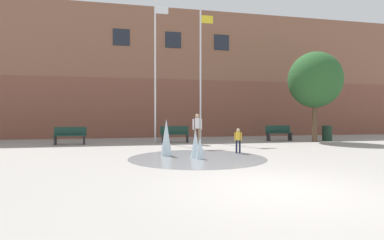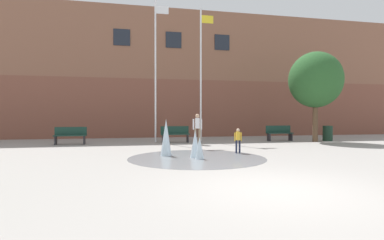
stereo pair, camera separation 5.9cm
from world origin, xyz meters
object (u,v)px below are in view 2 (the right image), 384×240
object	(u,v)px
park_bench_center	(70,135)
flagpole_right	(201,71)
adult_in_red	(197,127)
child_running	(238,139)
park_bench_near_trashcan	(175,134)
trash_can	(328,133)
flagpole_left	(156,66)
park_bench_far_right	(279,133)
street_tree_near_building	(315,80)

from	to	relation	value
park_bench_center	flagpole_right	bearing A→B (deg)	3.79
park_bench_center	adult_in_red	size ratio (longest dim) A/B	1.01
adult_in_red	child_running	bearing A→B (deg)	-160.84
park_bench_near_trashcan	adult_in_red	size ratio (longest dim) A/B	1.01
adult_in_red	child_running	size ratio (longest dim) A/B	1.61
adult_in_red	child_running	distance (m)	3.93
park_bench_near_trashcan	trash_can	bearing A→B (deg)	-4.75
flagpole_right	park_bench_near_trashcan	bearing A→B (deg)	-165.18
park_bench_center	park_bench_near_trashcan	distance (m)	5.52
park_bench_near_trashcan	trash_can	distance (m)	9.11
adult_in_red	flagpole_left	world-z (taller)	flagpole_left
park_bench_far_right	flagpole_right	xyz separation A→B (m)	(-4.65, 0.58, 3.64)
trash_can	street_tree_near_building	size ratio (longest dim) A/B	0.17
park_bench_far_right	flagpole_right	bearing A→B (deg)	172.92
flagpole_right	park_bench_center	bearing A→B (deg)	-176.21
park_bench_center	park_bench_far_right	distance (m)	11.78
park_bench_far_right	adult_in_red	distance (m)	5.48
park_bench_near_trashcan	park_bench_center	bearing A→B (deg)	-179.52
park_bench_far_right	flagpole_left	distance (m)	8.25
park_bench_center	park_bench_near_trashcan	bearing A→B (deg)	0.48
child_running	flagpole_left	bearing A→B (deg)	-145.57
park_bench_center	flagpole_right	xyz separation A→B (m)	(7.13, 0.47, 3.64)
park_bench_near_trashcan	child_running	xyz separation A→B (m)	(1.75, -5.28, 0.10)
child_running	flagpole_right	bearing A→B (deg)	-170.09
child_running	flagpole_left	distance (m)	7.36
street_tree_near_building	flagpole_left	bearing A→B (deg)	169.69
park_bench_far_right	flagpole_left	size ratio (longest dim) A/B	0.20
flagpole_left	street_tree_near_building	distance (m)	9.15
park_bench_near_trashcan	street_tree_near_building	size ratio (longest dim) A/B	0.31
child_running	street_tree_near_building	size ratio (longest dim) A/B	0.19
flagpole_left	street_tree_near_building	xyz separation A→B (m)	(8.97, -1.63, -0.76)
flagpole_right	child_running	bearing A→B (deg)	-88.56
child_running	park_bench_near_trashcan	bearing A→B (deg)	-153.18
park_bench_far_right	adult_in_red	size ratio (longest dim) A/B	1.01
park_bench_near_trashcan	street_tree_near_building	xyz separation A→B (m)	(7.94, -1.21, 3.07)
adult_in_red	flagpole_right	distance (m)	3.76
child_running	trash_can	xyz separation A→B (m)	(7.33, 4.53, -0.13)
park_bench_near_trashcan	child_running	size ratio (longest dim) A/B	1.62
park_bench_center	flagpole_left	distance (m)	5.92
park_bench_center	trash_can	world-z (taller)	park_bench_center
park_bench_center	trash_can	bearing A→B (deg)	-2.77
flagpole_right	trash_can	size ratio (longest dim) A/B	8.62
park_bench_center	adult_in_red	xyz separation A→B (m)	(6.47, -1.41, 0.45)
trash_can	park_bench_center	bearing A→B (deg)	177.23
park_bench_center	park_bench_far_right	xyz separation A→B (m)	(11.78, -0.11, 0.00)
park_bench_center	trash_can	distance (m)	14.62
trash_can	child_running	bearing A→B (deg)	-148.29
park_bench_center	park_bench_near_trashcan	size ratio (longest dim) A/B	1.00
adult_in_red	child_running	xyz separation A→B (m)	(0.80, -3.83, -0.35)
child_running	flagpole_left	size ratio (longest dim) A/B	0.12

